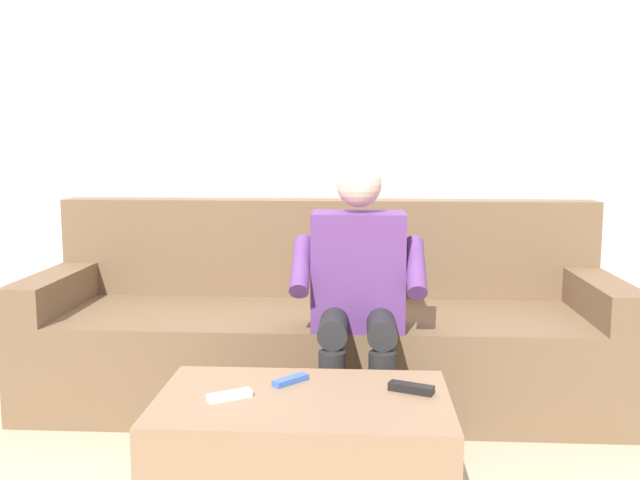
{
  "coord_description": "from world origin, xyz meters",
  "views": [
    {
      "loc": [
        -0.17,
        3.02,
        1.16
      ],
      "look_at": [
        0.0,
        0.13,
        0.77
      ],
      "focal_mm": 39.75,
      "sensor_mm": 36.0,
      "label": 1
    }
  ],
  "objects": [
    {
      "name": "ground_plane",
      "position": [
        0.0,
        0.6,
        0.0
      ],
      "size": [
        8.0,
        8.0,
        0.0
      ],
      "primitive_type": "plane",
      "color": "tan"
    },
    {
      "name": "back_wall",
      "position": [
        0.0,
        -0.67,
        1.33
      ],
      "size": [
        5.42,
        0.06,
        2.65
      ],
      "primitive_type": "cube",
      "color": "silver",
      "rests_on": "ground"
    },
    {
      "name": "couch",
      "position": [
        0.0,
        -0.15,
        0.3
      ],
      "size": [
        2.59,
        0.85,
        0.89
      ],
      "color": "brown",
      "rests_on": "ground"
    },
    {
      "name": "coffee_table",
      "position": [
        0.0,
        0.98,
        0.2
      ],
      "size": [
        0.88,
        0.54,
        0.41
      ],
      "color": "#8C6B4C",
      "rests_on": "ground"
    },
    {
      "name": "person_solo_seated",
      "position": [
        -0.16,
        0.28,
        0.61
      ],
      "size": [
        0.52,
        0.51,
        1.09
      ],
      "color": "#5B3370",
      "rests_on": "ground"
    },
    {
      "name": "remote_blue",
      "position": [
        0.05,
        0.86,
        0.42
      ],
      "size": [
        0.11,
        0.12,
        0.02
      ],
      "primitive_type": "cube",
      "rotation": [
        0.0,
        0.0,
        3.95
      ],
      "color": "#3860B7",
      "rests_on": "coffee_table"
    },
    {
      "name": "remote_white",
      "position": [
        0.22,
        1.01,
        0.42
      ],
      "size": [
        0.13,
        0.1,
        0.02
      ],
      "primitive_type": "cube",
      "rotation": [
        0.0,
        0.0,
        3.7
      ],
      "color": "white",
      "rests_on": "coffee_table"
    },
    {
      "name": "remote_black",
      "position": [
        -0.33,
        0.92,
        0.42
      ],
      "size": [
        0.14,
        0.09,
        0.03
      ],
      "primitive_type": "cube",
      "rotation": [
        0.0,
        0.0,
        5.89
      ],
      "color": "black",
      "rests_on": "coffee_table"
    }
  ]
}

